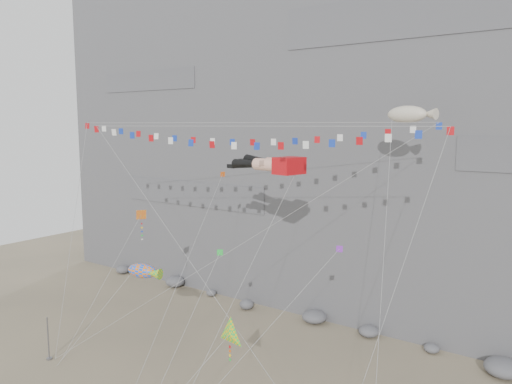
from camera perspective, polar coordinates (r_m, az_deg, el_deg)
cliff at (r=63.73m, az=13.63°, el=11.60°), size 80.00×28.00×50.00m
talus_boulders at (r=53.73m, az=6.68°, el=-14.00°), size 60.00×3.00×1.20m
anchor_pole_left at (r=48.78m, az=-22.66°, el=-15.19°), size 0.12×0.12×3.85m
legs_kite at (r=41.38m, az=1.67°, el=3.18°), size 7.85×16.63×22.28m
flag_banner_upper at (r=43.26m, az=-1.60°, el=7.89°), size 30.58×15.65×26.38m
flag_banner_lower at (r=37.59m, az=-1.22°, el=7.49°), size 28.27×8.13×23.39m
harlequin_kite at (r=47.62m, az=-13.01°, el=-2.59°), size 3.59×8.34×14.33m
fish_windsock at (r=46.80m, az=-12.86°, el=-8.78°), size 5.44×8.13×10.56m
delta_kite at (r=34.72m, az=-3.07°, el=-15.94°), size 4.65×6.63×9.51m
blimp_windsock at (r=41.60m, az=16.85°, el=8.43°), size 5.49×14.57×25.24m
small_kite_a at (r=46.37m, az=-4.08°, el=1.42°), size 4.29×16.63×22.81m
small_kite_b at (r=37.22m, az=9.13°, el=-6.87°), size 6.98×11.93×17.26m
small_kite_c at (r=38.89m, az=-4.32°, el=-7.30°), size 1.40×10.51×14.49m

